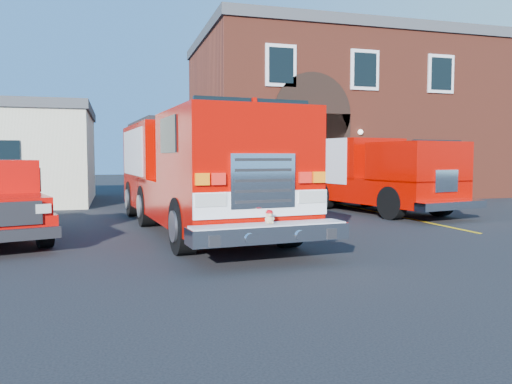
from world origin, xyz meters
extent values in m
plane|color=black|center=(0.00, 0.00, 0.00)|extent=(100.00, 100.00, 0.00)
cube|color=#DEB30B|center=(6.50, 1.00, 0.00)|extent=(0.12, 3.00, 0.01)
cube|color=#DEB30B|center=(6.50, 4.00, 0.00)|extent=(0.12, 3.00, 0.01)
cube|color=#DEB30B|center=(6.50, 7.00, 0.00)|extent=(0.12, 3.00, 0.01)
cube|color=maroon|center=(9.00, 14.00, 4.00)|extent=(15.00, 10.00, 8.00)
cube|color=#414446|center=(9.00, 14.00, 8.20)|extent=(15.20, 10.20, 0.50)
cube|color=black|center=(5.50, 8.98, 2.00)|extent=(3.60, 0.12, 4.00)
cylinder|color=black|center=(5.50, 8.98, 4.00)|extent=(3.60, 0.12, 3.60)
cube|color=black|center=(4.00, 8.95, 6.00)|extent=(1.40, 0.10, 1.80)
cube|color=black|center=(8.00, 8.95, 6.00)|extent=(1.40, 0.10, 1.80)
cube|color=black|center=(12.00, 8.95, 6.00)|extent=(1.40, 0.10, 1.80)
cube|color=black|center=(-7.00, 8.97, 2.00)|extent=(1.20, 0.10, 1.40)
cylinder|color=black|center=(-1.60, -1.19, 0.61)|extent=(0.51, 1.25, 1.22)
cylinder|color=black|center=(0.82, -0.94, 0.61)|extent=(0.51, 1.25, 1.22)
cube|color=#B20700|center=(-0.75, 2.46, 0.94)|extent=(3.78, 10.20, 1.00)
cube|color=#B20700|center=(-1.02, 4.99, 2.21)|extent=(3.26, 5.13, 1.77)
cube|color=#B20700|center=(-0.42, -0.74, 2.27)|extent=(3.12, 3.81, 1.66)
cube|color=black|center=(-0.28, -2.12, 2.71)|extent=(2.43, 0.34, 1.04)
cube|color=red|center=(-0.42, -0.74, 3.19)|extent=(1.80, 0.56, 0.16)
cube|color=white|center=(-0.24, -2.52, 1.16)|extent=(2.76, 0.35, 0.49)
cube|color=silver|center=(-0.24, -2.53, 1.61)|extent=(1.33, 0.20, 1.04)
cube|color=silver|center=(-0.21, -2.83, 0.64)|extent=(3.15, 0.92, 0.31)
cube|color=#B7B7BF|center=(-2.40, 4.85, 2.21)|extent=(0.45, 3.97, 1.44)
cube|color=#B7B7BF|center=(0.37, 5.13, 2.21)|extent=(0.45, 3.97, 1.44)
sphere|color=tan|center=(-0.21, -2.83, 0.89)|extent=(0.17, 0.17, 0.16)
sphere|color=tan|center=(-0.21, -2.84, 1.00)|extent=(0.14, 0.14, 0.13)
sphere|color=tan|center=(-0.26, -2.83, 1.05)|extent=(0.05, 0.05, 0.05)
sphere|color=tan|center=(-0.16, -2.82, 1.05)|extent=(0.05, 0.05, 0.05)
ellipsoid|color=red|center=(-0.21, -2.83, 1.04)|extent=(0.15, 0.15, 0.08)
cylinder|color=red|center=(-0.21, -2.84, 1.02)|extent=(0.17, 0.17, 0.01)
cylinder|color=black|center=(-4.54, 0.50, 0.43)|extent=(0.53, 0.91, 0.86)
cube|color=black|center=(-5.15, -0.78, 0.48)|extent=(2.15, 0.77, 0.24)
cylinder|color=black|center=(5.80, 2.83, 0.55)|extent=(0.57, 1.16, 1.11)
cylinder|color=black|center=(7.97, 3.28, 0.55)|extent=(0.57, 1.16, 1.11)
cube|color=#B20700|center=(6.31, 5.81, 0.86)|extent=(4.11, 8.40, 0.91)
cube|color=#B20700|center=(6.00, 7.29, 2.01)|extent=(3.49, 5.44, 1.51)
cube|color=#B20700|center=(6.89, 3.05, 1.91)|extent=(2.96, 2.88, 1.31)
cube|color=#B7B7BF|center=(4.76, 7.03, 1.91)|extent=(0.90, 4.15, 1.71)
cube|color=#B7B7BF|center=(7.24, 7.55, 1.91)|extent=(0.90, 4.15, 1.71)
cube|color=silver|center=(7.18, 1.63, 0.55)|extent=(2.75, 1.00, 0.25)
camera|label=1|loc=(-2.97, -11.67, 2.06)|focal=35.00mm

